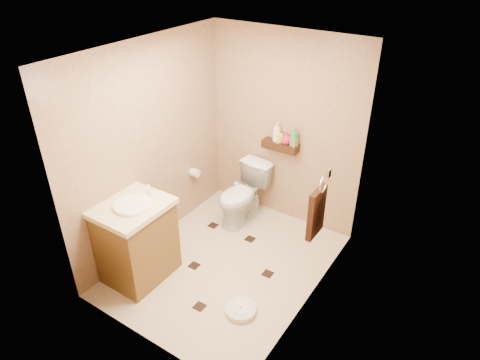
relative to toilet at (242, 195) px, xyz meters
The scene contains 19 objects.
ground 0.97m from the toilet, 68.60° to the right, with size 2.50×2.50×0.00m, color tan.
wall_back 0.98m from the toilet, 52.05° to the left, with size 2.00×0.04×2.40m, color tan.
wall_front 2.26m from the toilet, 81.10° to the right, with size 2.00×0.04×2.40m, color tan.
wall_left 1.35m from the toilet, 129.01° to the right, with size 0.04×2.50×2.40m, color tan.
wall_right 1.77m from the toilet, 32.11° to the right, with size 0.04×2.50×2.40m, color tan.
ceiling 2.21m from the toilet, 68.60° to the right, with size 2.00×2.50×0.02m, color white.
wall_shelf 0.79m from the toilet, 46.04° to the left, with size 0.46×0.14×0.10m, color #371A0F.
floor_accents 1.02m from the toilet, 66.35° to the right, with size 1.28×1.32×0.01m.
toilet is the anchor object (origin of this frame).
vanity 1.52m from the toilet, 104.27° to the right, with size 0.61×0.74×1.05m.
bathroom_scale 1.62m from the toilet, 57.59° to the right, with size 0.36×0.36×0.06m.
toilet_brush 0.35m from the toilet, 140.19° to the left, with size 0.10×0.10×0.43m.
towel_ring 1.48m from the toilet, 25.16° to the right, with size 0.12×0.30×0.76m.
toilet_paper 0.68m from the toilet, 163.50° to the right, with size 0.12×0.11×0.12m.
bottle_a 0.92m from the toilet, 51.48° to the left, with size 0.09×0.09×0.24m, color silver.
bottle_b 0.90m from the toilet, 48.23° to the left, with size 0.07×0.08×0.17m, color yellow.
bottle_c 0.93m from the toilet, 39.66° to the left, with size 0.12×0.12×0.16m, color red.
bottle_d 1.01m from the toilet, 33.75° to the left, with size 0.09×0.09×0.24m, color #2E8C48.
bottle_e 0.98m from the toilet, 33.66° to the left, with size 0.07×0.07×0.16m, color #C48141.
Camera 1 is at (2.17, -3.02, 3.30)m, focal length 32.00 mm.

